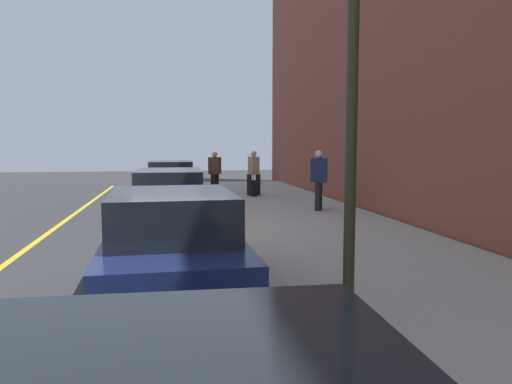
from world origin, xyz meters
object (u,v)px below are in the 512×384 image
at_px(pedestrian_navy_coat, 319,178).
at_px(rolling_suitcase, 253,188).
at_px(parked_car_red, 171,180).
at_px(pedestrian_brown_coat, 215,171).
at_px(traffic_light_pole, 352,49).
at_px(parked_car_navy, 172,245).
at_px(parked_car_charcoal, 169,199).
at_px(pedestrian_tan_coat, 254,172).

xyz_separation_m(pedestrian_navy_coat, rolling_suitcase, (4.22, 1.30, -0.66)).
bearing_deg(parked_car_red, pedestrian_brown_coat, -75.03).
bearing_deg(traffic_light_pole, pedestrian_brown_coat, 0.33).
relative_size(parked_car_navy, traffic_light_pole, 0.97).
height_order(pedestrian_navy_coat, traffic_light_pole, traffic_light_pole).
bearing_deg(parked_car_charcoal, parked_car_red, -0.40).
bearing_deg(pedestrian_tan_coat, rolling_suitcase, 168.31).
height_order(pedestrian_navy_coat, rolling_suitcase, pedestrian_navy_coat).
xyz_separation_m(parked_car_charcoal, pedestrian_brown_coat, (7.05, -1.81, 0.30)).
height_order(pedestrian_navy_coat, pedestrian_brown_coat, pedestrian_navy_coat).
height_order(parked_car_charcoal, pedestrian_brown_coat, pedestrian_brown_coat).
xyz_separation_m(pedestrian_navy_coat, pedestrian_brown_coat, (5.48, 2.67, -0.06)).
distance_m(parked_car_charcoal, rolling_suitcase, 6.62).
xyz_separation_m(traffic_light_pole, rolling_suitcase, (13.54, -1.29, -2.65)).
relative_size(parked_car_navy, parked_car_charcoal, 0.89).
bearing_deg(parked_car_navy, pedestrian_brown_coat, -7.75).
bearing_deg(traffic_light_pole, parked_car_red, 7.35).
distance_m(parked_car_navy, parked_car_charcoal, 5.82).
distance_m(pedestrian_brown_coat, traffic_light_pole, 14.94).
xyz_separation_m(parked_car_red, pedestrian_tan_coat, (-0.37, -3.22, 0.32)).
distance_m(parked_car_navy, pedestrian_tan_coat, 12.45).
relative_size(parked_car_charcoal, pedestrian_tan_coat, 2.71).
xyz_separation_m(parked_car_red, pedestrian_navy_coat, (-5.00, -4.44, 0.36)).
height_order(parked_car_red, rolling_suitcase, parked_car_red).
distance_m(pedestrian_tan_coat, rolling_suitcase, 0.75).
height_order(parked_car_charcoal, parked_car_red, same).
relative_size(parked_car_charcoal, pedestrian_navy_coat, 2.60).
height_order(parked_car_navy, traffic_light_pole, traffic_light_pole).
relative_size(pedestrian_navy_coat, pedestrian_brown_coat, 1.07).
distance_m(parked_car_red, traffic_light_pole, 14.64).
distance_m(parked_car_red, pedestrian_brown_coat, 1.85).
bearing_deg(pedestrian_brown_coat, traffic_light_pole, -179.67).
xyz_separation_m(parked_car_navy, parked_car_red, (12.40, 0.01, 0.00)).
bearing_deg(parked_car_red, rolling_suitcase, -104.07).
relative_size(traffic_light_pole, rolling_suitcase, 4.52).
bearing_deg(pedestrian_brown_coat, pedestrian_tan_coat, -119.96).
distance_m(parked_car_charcoal, pedestrian_brown_coat, 7.29).
height_order(parked_car_navy, parked_car_charcoal, same).
xyz_separation_m(pedestrian_brown_coat, rolling_suitcase, (-1.26, -1.37, -0.60)).
height_order(parked_car_red, traffic_light_pole, traffic_light_pole).
height_order(parked_car_charcoal, pedestrian_tan_coat, pedestrian_tan_coat).
bearing_deg(pedestrian_brown_coat, parked_car_charcoal, 165.62).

